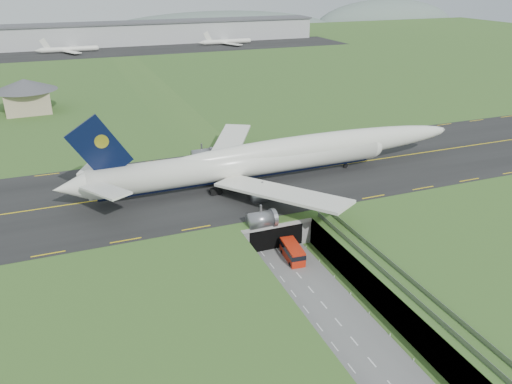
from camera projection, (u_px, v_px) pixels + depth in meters
name	position (u px, v px, depth m)	size (l,w,h in m)	color
ground	(292.00, 268.00, 98.36)	(900.00, 900.00, 0.00)	#2E5522
airfield_deck	(293.00, 255.00, 97.15)	(800.00, 800.00, 6.00)	gray
trench_road	(310.00, 288.00, 91.93)	(12.00, 75.00, 0.20)	slate
taxiway	(237.00, 180.00, 124.02)	(800.00, 44.00, 0.18)	black
tunnel_portal	(261.00, 218.00, 111.25)	(17.00, 22.30, 6.00)	gray
guideway	(401.00, 286.00, 83.58)	(3.00, 53.00, 7.05)	#A8A8A3
jumbo_jet	(272.00, 158.00, 122.03)	(103.81, 65.13, 21.54)	silver
shuttle_tram	(292.00, 252.00, 100.77)	(3.69, 8.07, 3.19)	red
service_building	(26.00, 93.00, 181.86)	(23.68, 23.68, 12.22)	tan
cargo_terminal	(110.00, 34.00, 347.79)	(320.00, 67.00, 15.60)	#B2B2B2
distant_hills	(165.00, 36.00, 487.78)	(700.00, 91.00, 60.00)	slate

